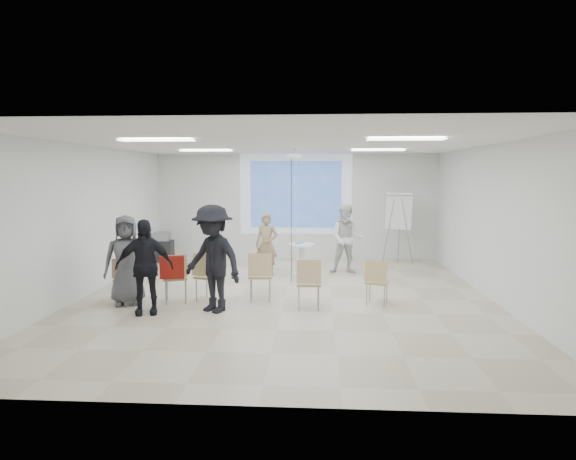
# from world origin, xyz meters

# --- Properties ---
(floor) EXTENTS (8.00, 9.00, 0.10)m
(floor) POSITION_xyz_m (0.00, 0.00, -0.05)
(floor) COLOR beige
(floor) RESTS_ON ground
(ceiling) EXTENTS (8.00, 9.00, 0.10)m
(ceiling) POSITION_xyz_m (0.00, 0.00, 3.05)
(ceiling) COLOR white
(ceiling) RESTS_ON wall_back
(wall_back) EXTENTS (8.00, 0.10, 3.00)m
(wall_back) POSITION_xyz_m (0.00, 4.55, 1.50)
(wall_back) COLOR silver
(wall_back) RESTS_ON floor
(wall_left) EXTENTS (0.10, 9.00, 3.00)m
(wall_left) POSITION_xyz_m (-4.05, 0.00, 1.50)
(wall_left) COLOR silver
(wall_left) RESTS_ON floor
(wall_right) EXTENTS (0.10, 9.00, 3.00)m
(wall_right) POSITION_xyz_m (4.05, 0.00, 1.50)
(wall_right) COLOR silver
(wall_right) RESTS_ON floor
(projection_halo) EXTENTS (3.20, 0.01, 2.30)m
(projection_halo) POSITION_xyz_m (0.00, 4.49, 1.85)
(projection_halo) COLOR silver
(projection_halo) RESTS_ON wall_back
(projection_image) EXTENTS (2.60, 0.01, 1.90)m
(projection_image) POSITION_xyz_m (0.00, 4.47, 1.85)
(projection_image) COLOR #325BAC
(projection_image) RESTS_ON wall_back
(pedestal_table) EXTENTS (0.83, 0.83, 0.79)m
(pedestal_table) POSITION_xyz_m (0.25, 2.09, 0.44)
(pedestal_table) COLOR white
(pedestal_table) RESTS_ON floor
(player_left) EXTENTS (0.69, 0.53, 1.70)m
(player_left) POSITION_xyz_m (-0.59, 2.02, 0.85)
(player_left) COLOR tan
(player_left) RESTS_ON floor
(player_right) EXTENTS (0.94, 0.76, 1.88)m
(player_right) POSITION_xyz_m (1.35, 2.47, 0.94)
(player_right) COLOR white
(player_right) RESTS_ON floor
(controller_left) EXTENTS (0.07, 0.14, 0.04)m
(controller_left) POSITION_xyz_m (-0.41, 2.27, 1.12)
(controller_left) COLOR white
(controller_left) RESTS_ON player_left
(controller_right) EXTENTS (0.04, 0.12, 0.04)m
(controller_right) POSITION_xyz_m (1.17, 2.72, 1.27)
(controller_right) COLOR silver
(controller_right) RESTS_ON player_right
(chair_far_left) EXTENTS (0.43, 0.45, 0.84)m
(chair_far_left) POSITION_xyz_m (-3.06, -0.44, 0.50)
(chair_far_left) COLOR tan
(chair_far_left) RESTS_ON floor
(chair_left_mid) EXTENTS (0.54, 0.57, 0.94)m
(chair_left_mid) POSITION_xyz_m (-2.04, -0.55, 0.56)
(chair_left_mid) COLOR tan
(chair_left_mid) RESTS_ON floor
(chair_left_inner) EXTENTS (0.57, 0.59, 0.94)m
(chair_left_inner) POSITION_xyz_m (-1.48, -0.40, 0.56)
(chair_left_inner) COLOR tan
(chair_left_inner) RESTS_ON floor
(chair_center) EXTENTS (0.48, 0.51, 0.95)m
(chair_center) POSITION_xyz_m (-0.46, -0.31, 0.56)
(chair_center) COLOR tan
(chair_center) RESTS_ON floor
(chair_right_inner) EXTENTS (0.45, 0.48, 0.93)m
(chair_right_inner) POSITION_xyz_m (0.47, -0.84, 0.55)
(chair_right_inner) COLOR tan
(chair_right_inner) RESTS_ON floor
(chair_right_far) EXTENTS (0.50, 0.52, 0.85)m
(chair_right_far) POSITION_xyz_m (1.72, -0.47, 0.50)
(chair_right_far) COLOR tan
(chair_right_far) RESTS_ON floor
(red_jacket) EXTENTS (0.45, 0.21, 0.42)m
(red_jacket) POSITION_xyz_m (-2.06, -0.69, 0.72)
(red_jacket) COLOR maroon
(red_jacket) RESTS_ON chair_left_mid
(laptop) EXTENTS (0.41, 0.35, 0.03)m
(laptop) POSITION_xyz_m (-1.45, -0.30, 0.50)
(laptop) COLOR black
(laptop) RESTS_ON chair_left_inner
(audience_left) EXTENTS (1.24, 0.92, 1.90)m
(audience_left) POSITION_xyz_m (-2.37, -1.24, 0.95)
(audience_left) COLOR black
(audience_left) RESTS_ON floor
(audience_mid) EXTENTS (1.58, 1.38, 2.15)m
(audience_mid) POSITION_xyz_m (-1.21, -1.05, 1.07)
(audience_mid) COLOR black
(audience_mid) RESTS_ON floor
(audience_outer) EXTENTS (1.05, 0.84, 1.87)m
(audience_outer) POSITION_xyz_m (-2.92, -0.65, 0.94)
(audience_outer) COLOR #5A595E
(audience_outer) RESTS_ON floor
(flipchart_easel) EXTENTS (0.80, 0.63, 1.92)m
(flipchart_easel) POSITION_xyz_m (2.81, 3.76, 1.42)
(flipchart_easel) COLOR #92949A
(flipchart_easel) RESTS_ON floor
(av_cart) EXTENTS (0.57, 0.47, 0.84)m
(av_cart) POSITION_xyz_m (-3.67, 3.70, 0.38)
(av_cart) COLOR black
(av_cart) RESTS_ON floor
(ceiling_projector) EXTENTS (0.30, 0.25, 3.00)m
(ceiling_projector) POSITION_xyz_m (0.10, 1.49, 2.69)
(ceiling_projector) COLOR white
(ceiling_projector) RESTS_ON ceiling
(fluor_panel_nw) EXTENTS (1.20, 0.30, 0.02)m
(fluor_panel_nw) POSITION_xyz_m (-2.00, 2.00, 2.97)
(fluor_panel_nw) COLOR white
(fluor_panel_nw) RESTS_ON ceiling
(fluor_panel_ne) EXTENTS (1.20, 0.30, 0.02)m
(fluor_panel_ne) POSITION_xyz_m (2.00, 2.00, 2.97)
(fluor_panel_ne) COLOR white
(fluor_panel_ne) RESTS_ON ceiling
(fluor_panel_sw) EXTENTS (1.20, 0.30, 0.02)m
(fluor_panel_sw) POSITION_xyz_m (-2.00, -1.50, 2.97)
(fluor_panel_sw) COLOR white
(fluor_panel_sw) RESTS_ON ceiling
(fluor_panel_se) EXTENTS (1.20, 0.30, 0.02)m
(fluor_panel_se) POSITION_xyz_m (2.00, -1.50, 2.97)
(fluor_panel_se) COLOR white
(fluor_panel_se) RESTS_ON ceiling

